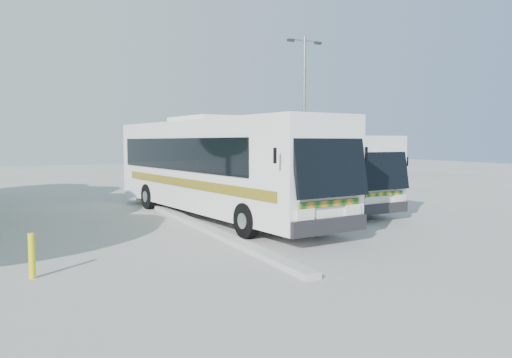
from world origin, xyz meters
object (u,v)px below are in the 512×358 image
coach_main (215,165)px  lamppost (304,109)px  coach_adjacent (295,168)px  bollard (32,256)px

coach_main → lamppost: bearing=27.9°
coach_adjacent → bollard: 13.56m
bollard → lamppost: bearing=39.6°
lamppost → bollard: bearing=-141.3°
coach_main → coach_adjacent: size_ratio=1.19×
coach_adjacent → bollard: (-10.97, -7.89, -1.20)m
coach_adjacent → bollard: size_ratio=11.72×
coach_main → coach_adjacent: bearing=13.3°
coach_adjacent → lamppost: 4.88m
lamppost → bollard: lamppost is taller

